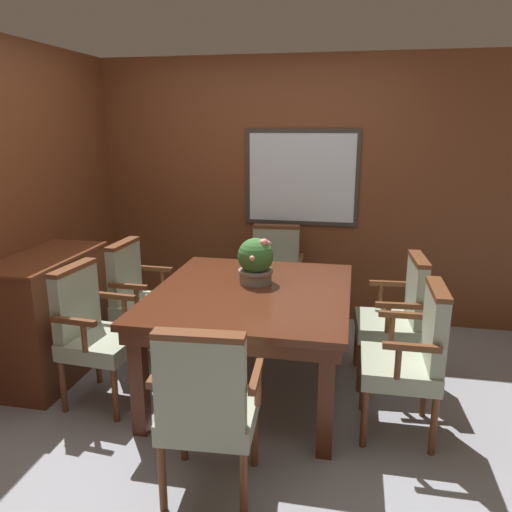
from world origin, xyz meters
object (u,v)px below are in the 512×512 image
dining_table (252,303)px  potted_plant (256,261)px  chair_head_near (206,404)px  chair_left_near (93,328)px  chair_left_far (139,294)px  chair_head_far (275,273)px  sideboard_cabinet (51,316)px  chair_right_near (412,353)px  chair_right_far (398,313)px

dining_table → potted_plant: bearing=91.3°
chair_head_near → potted_plant: size_ratio=2.90×
chair_left_near → chair_left_far: 0.70m
chair_head_far → sideboard_cabinet: bearing=-143.5°
potted_plant → chair_right_near: bearing=-24.8°
chair_head_far → chair_right_far: bearing=-41.2°
chair_left_far → potted_plant: 1.08m
chair_head_near → sideboard_cabinet: 1.83m
dining_table → chair_head_near: size_ratio=1.59×
chair_head_near → sideboard_cabinet: bearing=-37.8°
chair_left_far → sideboard_cabinet: chair_left_far is taller
chair_head_far → sideboard_cabinet: 1.92m
chair_right_far → chair_head_near: same height
chair_right_far → chair_head_far: bearing=-132.0°
dining_table → chair_left_far: size_ratio=1.59×
chair_head_near → sideboard_cabinet: (-1.51, 1.03, -0.06)m
sideboard_cabinet → chair_head_far: bearing=39.2°
chair_head_far → sideboard_cabinet: chair_head_far is taller
chair_right_near → dining_table: bearing=-107.5°
chair_left_far → chair_head_near: size_ratio=1.00×
dining_table → chair_head_near: chair_head_near is taller
chair_right_far → chair_head_far: same height
potted_plant → sideboard_cabinet: size_ratio=0.33×
chair_head_far → chair_head_near: (0.02, -2.24, 0.00)m
chair_right_far → chair_head_near: size_ratio=1.00×
chair_left_near → chair_left_far: bearing=3.3°
chair_right_far → chair_right_near: size_ratio=1.00×
chair_right_near → sideboard_cabinet: chair_right_near is taller
chair_head_far → chair_left_near: (-0.99, -1.49, 0.00)m
potted_plant → chair_left_far: bearing=168.8°
chair_right_far → sideboard_cabinet: bearing=-84.7°
chair_right_near → chair_head_near: 1.30m
sideboard_cabinet → potted_plant: bearing=8.5°
chair_head_far → chair_right_near: size_ratio=1.00×
dining_table → chair_left_near: bearing=-161.4°
sideboard_cabinet → chair_left_near: bearing=-29.0°
chair_right_near → sideboard_cabinet: size_ratio=0.96×
chair_head_far → potted_plant: (0.02, -0.99, 0.38)m
dining_table → chair_right_near: (1.04, -0.32, -0.13)m
chair_left_far → sideboard_cabinet: bearing=131.5°
chair_right_far → dining_table: bearing=-75.6°
chair_left_near → potted_plant: (1.01, 0.50, 0.38)m
chair_left_far → potted_plant: (0.99, -0.20, 0.38)m
chair_left_near → chair_right_near: 2.06m
chair_right_far → chair_left_far: (-2.01, 0.03, 0.00)m
chair_left_far → chair_right_near: size_ratio=1.00×
potted_plant → chair_right_far: bearing=9.4°
chair_left_far → sideboard_cabinet: size_ratio=0.96×
chair_head_near → potted_plant: bearing=-93.6°
dining_table → chair_right_near: chair_right_near is taller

